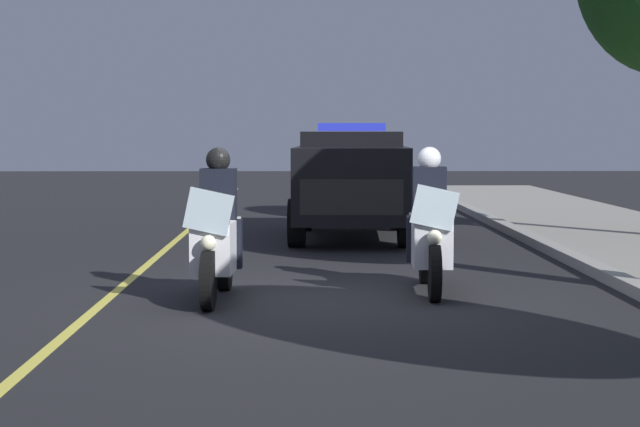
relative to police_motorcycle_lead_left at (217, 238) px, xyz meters
name	(u,v)px	position (x,y,z in m)	size (l,w,h in m)	color
ground_plane	(321,299)	(-0.02, 1.18, -0.70)	(80.00, 80.00, 0.00)	black
lane_stripe_center	(107,299)	(-0.02, -1.25, -0.70)	(48.00, 0.12, 0.01)	#E0D14C
police_motorcycle_lead_left	(217,238)	(0.00, 0.00, 0.00)	(2.14, 0.59, 1.72)	black
police_motorcycle_lead_right	(430,233)	(-0.56, 2.48, 0.00)	(2.14, 0.59, 1.72)	black
police_suv	(352,178)	(-7.11, 1.84, 0.37)	(4.98, 2.25, 2.05)	black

